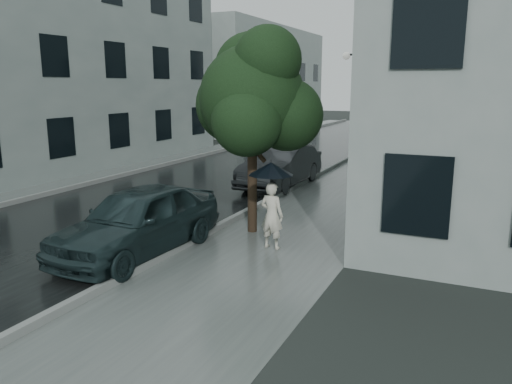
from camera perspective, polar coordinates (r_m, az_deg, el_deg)
The scene contains 14 objects.
ground at distance 9.62m, azimuth -4.14°, elevation -9.71°, with size 120.00×120.00×0.00m, color black.
sidewalk at distance 20.54m, azimuth 12.81°, elevation 1.86°, with size 3.50×60.00×0.01m, color slate.
kerb_near at distance 20.97m, azimuth 7.94°, elevation 2.46°, with size 0.15×60.00×0.15m, color slate.
asphalt_road at distance 22.22m, azimuth -0.74°, elevation 2.93°, with size 6.85×60.00×0.00m, color black.
kerb_far at distance 23.90m, azimuth -8.36°, elevation 3.64°, with size 0.15×60.00×0.15m, color slate.
sidewalk_far at distance 24.43m, azimuth -10.18°, elevation 3.59°, with size 1.70×60.00×0.01m, color #4C5451.
building_far_a at distance 24.06m, azimuth -24.97°, elevation 13.89°, with size 7.02×20.00×9.50m.
building_far_b at distance 41.92m, azimuth -0.95°, elevation 12.79°, with size 7.02×18.00×8.00m.
pedestrian at distance 11.01m, azimuth 1.82°, elevation -2.70°, with size 0.55×0.36×1.50m, color beige.
umbrella at distance 10.79m, azimuth 1.72°, elevation 2.67°, with size 1.25×1.25×1.05m.
street_tree at distance 12.02m, azimuth -0.24°, elevation 10.87°, with size 3.26×2.96×4.90m.
lamp_post at distance 21.95m, azimuth 11.13°, elevation 9.98°, with size 0.84×0.37×4.91m.
car_near at distance 10.98m, azimuth -13.31°, elevation -3.14°, with size 1.74×4.32×1.47m, color #1A2B2D.
car_far at distance 17.82m, azimuth 2.82°, elevation 3.01°, with size 1.56×4.47×1.47m, color #25282A.
Camera 1 is at (4.34, -7.81, 3.59)m, focal length 35.00 mm.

